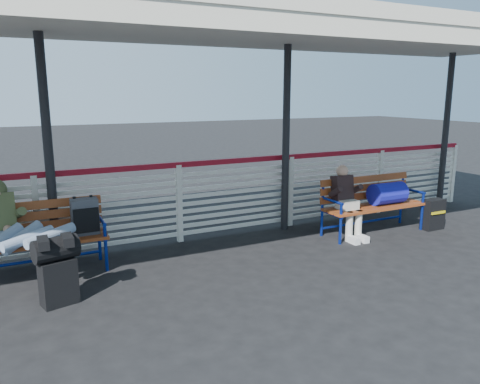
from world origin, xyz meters
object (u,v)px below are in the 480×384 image
bench_left (48,227)px  traveler_man (18,232)px  luggage_stack (57,268)px  companion_person (347,201)px  suitcase_side (433,214)px  bench_right (380,196)px

bench_left → traveler_man: 0.50m
luggage_stack → traveler_man: (-0.35, 0.69, 0.27)m
traveler_man → companion_person: size_ratio=1.43×
luggage_stack → suitcase_side: 5.95m
bench_left → suitcase_side: bearing=-7.7°
luggage_stack → bench_left: size_ratio=0.42×
luggage_stack → traveler_man: size_ratio=0.47×
bench_right → companion_person: (-0.68, -0.00, -0.00)m
luggage_stack → bench_right: size_ratio=0.42×
traveler_man → bench_left: bearing=44.3°
bench_right → suitcase_side: 1.03m
luggage_stack → suitcase_side: (5.94, 0.23, -0.16)m
luggage_stack → bench_left: bench_left is taller
traveler_man → luggage_stack: bearing=-63.3°
luggage_stack → bench_left: 1.05m
companion_person → suitcase_side: 1.66m
suitcase_side → companion_person: bearing=169.4°
luggage_stack → bench_right: bearing=-8.0°
traveler_man → suitcase_side: (6.28, -0.46, -0.42)m
bench_right → traveler_man: (-5.37, 0.16, 0.08)m
luggage_stack → traveler_man: traveler_man is taller
bench_right → luggage_stack: bearing=-174.0°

